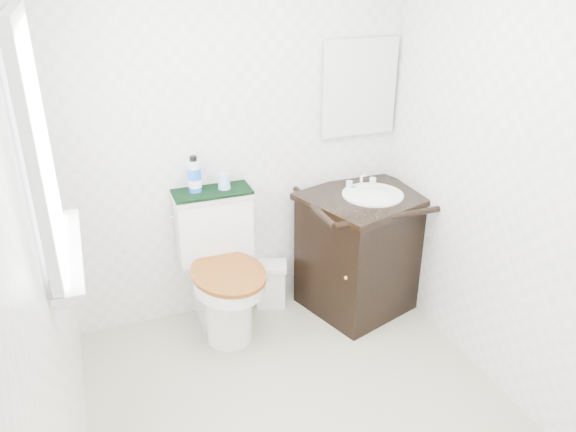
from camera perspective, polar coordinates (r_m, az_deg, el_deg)
floor at (r=3.15m, az=2.10°, el=-19.92°), size 2.40×2.40×0.00m
wall_back at (r=3.52m, az=-5.14°, el=7.97°), size 2.40×0.00×2.40m
wall_front at (r=1.60m, az=20.26°, el=-16.65°), size 2.40×0.00×2.40m
wall_left at (r=2.30m, az=-23.64°, el=-3.67°), size 0.00×2.40×2.40m
wall_right at (r=3.03m, az=22.09°, el=3.36°), size 0.00×2.40×2.40m
window at (r=2.41m, az=-24.24°, el=6.52°), size 0.02×0.70×0.90m
mirror at (r=3.73m, az=7.25°, el=12.79°), size 0.50×0.02×0.60m
toilet at (r=3.59m, az=-6.77°, el=-5.92°), size 0.49×0.67×0.90m
vanity at (r=3.83m, az=7.66°, el=-3.15°), size 0.92×0.85×0.92m
trash_bin at (r=3.91m, az=-1.75°, el=-6.89°), size 0.26×0.24×0.31m
towel at (r=3.47m, az=-7.72°, el=2.46°), size 0.48×0.22×0.02m
mouthwash_bottle at (r=3.44m, az=-9.48°, el=4.09°), size 0.08×0.08×0.23m
cup at (r=3.47m, az=-6.52°, el=3.55°), size 0.08×0.08×0.10m
soap_bar at (r=3.74m, az=6.63°, el=2.92°), size 0.07×0.04×0.02m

